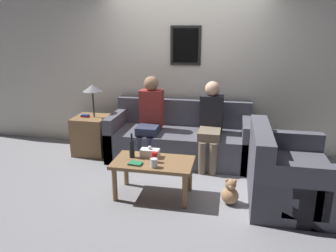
{
  "coord_description": "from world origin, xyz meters",
  "views": [
    {
      "loc": [
        0.77,
        -4.21,
        1.99
      ],
      "look_at": [
        -0.06,
        -0.12,
        0.71
      ],
      "focal_mm": 35.0,
      "sensor_mm": 36.0,
      "label": 1
    }
  ],
  "objects_px": {
    "coffee_table": "(153,166)",
    "wine_bottle": "(132,148)",
    "teddy_bear": "(230,193)",
    "person_left": "(150,116)",
    "couch_main": "(180,139)",
    "person_right": "(211,121)",
    "drinking_glass": "(154,163)",
    "couch_side": "(286,176)"
  },
  "relations": [
    {
      "from": "couch_side",
      "to": "teddy_bear",
      "type": "xyz_separation_m",
      "value": [
        -0.63,
        -0.21,
        -0.18
      ]
    },
    {
      "from": "wine_bottle",
      "to": "teddy_bear",
      "type": "distance_m",
      "value": 1.28
    },
    {
      "from": "teddy_bear",
      "to": "couch_main",
      "type": "bearing_deg",
      "value": 122.3
    },
    {
      "from": "wine_bottle",
      "to": "person_right",
      "type": "distance_m",
      "value": 1.36
    },
    {
      "from": "drinking_glass",
      "to": "teddy_bear",
      "type": "relative_size",
      "value": 0.33
    },
    {
      "from": "teddy_bear",
      "to": "drinking_glass",
      "type": "bearing_deg",
      "value": -169.63
    },
    {
      "from": "drinking_glass",
      "to": "person_left",
      "type": "distance_m",
      "value": 1.34
    },
    {
      "from": "couch_side",
      "to": "teddy_bear",
      "type": "height_order",
      "value": "couch_side"
    },
    {
      "from": "wine_bottle",
      "to": "drinking_glass",
      "type": "xyz_separation_m",
      "value": [
        0.33,
        -0.23,
        -0.06
      ]
    },
    {
      "from": "coffee_table",
      "to": "person_left",
      "type": "distance_m",
      "value": 1.19
    },
    {
      "from": "teddy_bear",
      "to": "wine_bottle",
      "type": "bearing_deg",
      "value": 176.42
    },
    {
      "from": "coffee_table",
      "to": "drinking_glass",
      "type": "relative_size",
      "value": 9.16
    },
    {
      "from": "wine_bottle",
      "to": "teddy_bear",
      "type": "height_order",
      "value": "wine_bottle"
    },
    {
      "from": "person_left",
      "to": "teddy_bear",
      "type": "bearing_deg",
      "value": -42.04
    },
    {
      "from": "teddy_bear",
      "to": "couch_side",
      "type": "bearing_deg",
      "value": 18.31
    },
    {
      "from": "person_right",
      "to": "teddy_bear",
      "type": "relative_size",
      "value": 3.93
    },
    {
      "from": "wine_bottle",
      "to": "person_left",
      "type": "bearing_deg",
      "value": 92.08
    },
    {
      "from": "couch_main",
      "to": "couch_side",
      "type": "relative_size",
      "value": 1.77
    },
    {
      "from": "couch_side",
      "to": "person_left",
      "type": "xyz_separation_m",
      "value": [
        -1.86,
        0.91,
        0.39
      ]
    },
    {
      "from": "drinking_glass",
      "to": "teddy_bear",
      "type": "bearing_deg",
      "value": 10.37
    },
    {
      "from": "person_left",
      "to": "person_right",
      "type": "bearing_deg",
      "value": 0.14
    },
    {
      "from": "couch_side",
      "to": "wine_bottle",
      "type": "bearing_deg",
      "value": 94.15
    },
    {
      "from": "drinking_glass",
      "to": "person_left",
      "type": "bearing_deg",
      "value": 106.16
    },
    {
      "from": "couch_main",
      "to": "person_right",
      "type": "xyz_separation_m",
      "value": [
        0.47,
        -0.15,
        0.36
      ]
    },
    {
      "from": "drinking_glass",
      "to": "person_right",
      "type": "distance_m",
      "value": 1.39
    },
    {
      "from": "coffee_table",
      "to": "person_left",
      "type": "bearing_deg",
      "value": 105.98
    },
    {
      "from": "couch_main",
      "to": "person_left",
      "type": "relative_size",
      "value": 1.67
    },
    {
      "from": "coffee_table",
      "to": "teddy_bear",
      "type": "relative_size",
      "value": 3.05
    },
    {
      "from": "couch_side",
      "to": "drinking_glass",
      "type": "height_order",
      "value": "couch_side"
    },
    {
      "from": "coffee_table",
      "to": "wine_bottle",
      "type": "xyz_separation_m",
      "value": [
        -0.28,
        0.06,
        0.19
      ]
    },
    {
      "from": "couch_main",
      "to": "coffee_table",
      "type": "height_order",
      "value": "couch_main"
    },
    {
      "from": "couch_side",
      "to": "person_right",
      "type": "height_order",
      "value": "person_right"
    },
    {
      "from": "person_right",
      "to": "couch_main",
      "type": "bearing_deg",
      "value": 162.3
    },
    {
      "from": "person_right",
      "to": "teddy_bear",
      "type": "xyz_separation_m",
      "value": [
        0.33,
        -1.12,
        -0.54
      ]
    },
    {
      "from": "coffee_table",
      "to": "couch_side",
      "type": "bearing_deg",
      "value": 7.21
    },
    {
      "from": "wine_bottle",
      "to": "person_right",
      "type": "xyz_separation_m",
      "value": [
        0.87,
        1.04,
        0.1
      ]
    },
    {
      "from": "person_left",
      "to": "teddy_bear",
      "type": "xyz_separation_m",
      "value": [
        1.24,
        -1.12,
        -0.57
      ]
    },
    {
      "from": "person_left",
      "to": "couch_side",
      "type": "bearing_deg",
      "value": -25.96
    },
    {
      "from": "drinking_glass",
      "to": "couch_main",
      "type": "bearing_deg",
      "value": 87.34
    },
    {
      "from": "coffee_table",
      "to": "person_left",
      "type": "height_order",
      "value": "person_left"
    },
    {
      "from": "couch_main",
      "to": "person_right",
      "type": "height_order",
      "value": "person_right"
    },
    {
      "from": "couch_main",
      "to": "teddy_bear",
      "type": "relative_size",
      "value": 6.84
    }
  ]
}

